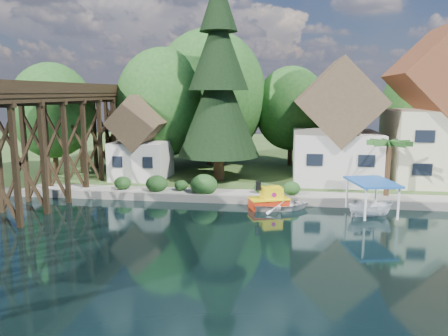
{
  "coord_description": "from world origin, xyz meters",
  "views": [
    {
      "loc": [
        2.36,
        -24.86,
        8.57
      ],
      "look_at": [
        -1.94,
        6.0,
        3.14
      ],
      "focal_mm": 35.0,
      "sensor_mm": 36.0,
      "label": 1
    }
  ],
  "objects_px": {
    "house_left": "(336,130)",
    "boat_canopy": "(371,201)",
    "palm_tree": "(389,145)",
    "conifer": "(219,83)",
    "trestle_bridge": "(35,136)",
    "boat_white_a": "(281,204)",
    "house_center": "(439,117)",
    "shed": "(141,143)",
    "tugboat": "(269,200)"
  },
  "relations": [
    {
      "from": "house_left",
      "to": "boat_canopy",
      "type": "xyz_separation_m",
      "value": [
        1.42,
        -10.33,
        -4.05
      ]
    },
    {
      "from": "house_left",
      "to": "palm_tree",
      "type": "distance_m",
      "value": 6.9
    },
    {
      "from": "house_left",
      "to": "conifer",
      "type": "distance_m",
      "value": 11.54
    },
    {
      "from": "trestle_bridge",
      "to": "boat_white_a",
      "type": "distance_m",
      "value": 18.96
    },
    {
      "from": "house_center",
      "to": "house_left",
      "type": "bearing_deg",
      "value": -176.82
    },
    {
      "from": "shed",
      "to": "palm_tree",
      "type": "height_order",
      "value": "shed"
    },
    {
      "from": "house_left",
      "to": "palm_tree",
      "type": "xyz_separation_m",
      "value": [
        3.38,
        -5.99,
        -0.56
      ]
    },
    {
      "from": "house_center",
      "to": "boat_white_a",
      "type": "relative_size",
      "value": 3.3
    },
    {
      "from": "house_left",
      "to": "trestle_bridge",
      "type": "bearing_deg",
      "value": -154.79
    },
    {
      "from": "conifer",
      "to": "boat_canopy",
      "type": "relative_size",
      "value": 4.16
    },
    {
      "from": "conifer",
      "to": "palm_tree",
      "type": "xyz_separation_m",
      "value": [
        14.03,
        -4.78,
        -4.82
      ]
    },
    {
      "from": "palm_tree",
      "to": "tugboat",
      "type": "distance_m",
      "value": 10.29
    },
    {
      "from": "trestle_bridge",
      "to": "tugboat",
      "type": "xyz_separation_m",
      "value": [
        17.35,
        1.86,
        -4.72
      ]
    },
    {
      "from": "palm_tree",
      "to": "boat_canopy",
      "type": "bearing_deg",
      "value": -114.37
    },
    {
      "from": "shed",
      "to": "house_left",
      "type": "bearing_deg",
      "value": 4.77
    },
    {
      "from": "tugboat",
      "to": "boat_canopy",
      "type": "bearing_deg",
      "value": -10.94
    },
    {
      "from": "trestle_bridge",
      "to": "boat_canopy",
      "type": "bearing_deg",
      "value": 1.17
    },
    {
      "from": "house_left",
      "to": "shed",
      "type": "bearing_deg",
      "value": -175.23
    },
    {
      "from": "house_center",
      "to": "tugboat",
      "type": "xyz_separation_m",
      "value": [
        -14.65,
        -9.46,
        -5.79
      ]
    },
    {
      "from": "palm_tree",
      "to": "boat_white_a",
      "type": "relative_size",
      "value": 1.11
    },
    {
      "from": "house_center",
      "to": "shed",
      "type": "bearing_deg",
      "value": -175.76
    },
    {
      "from": "trestle_bridge",
      "to": "palm_tree",
      "type": "xyz_separation_m",
      "value": [
        26.38,
        4.83,
        -0.77
      ]
    },
    {
      "from": "trestle_bridge",
      "to": "house_center",
      "type": "height_order",
      "value": "house_center"
    },
    {
      "from": "shed",
      "to": "palm_tree",
      "type": "distance_m",
      "value": 21.86
    },
    {
      "from": "trestle_bridge",
      "to": "palm_tree",
      "type": "distance_m",
      "value": 26.83
    },
    {
      "from": "palm_tree",
      "to": "boat_white_a",
      "type": "xyz_separation_m",
      "value": [
        -8.14,
        -3.24,
        -4.14
      ]
    },
    {
      "from": "palm_tree",
      "to": "tugboat",
      "type": "bearing_deg",
      "value": -161.78
    },
    {
      "from": "conifer",
      "to": "palm_tree",
      "type": "distance_m",
      "value": 15.59
    },
    {
      "from": "house_left",
      "to": "conifer",
      "type": "bearing_deg",
      "value": -173.5
    },
    {
      "from": "shed",
      "to": "boat_white_a",
      "type": "bearing_deg",
      "value": -30.27
    },
    {
      "from": "house_left",
      "to": "house_center",
      "type": "height_order",
      "value": "house_center"
    },
    {
      "from": "palm_tree",
      "to": "boat_canopy",
      "type": "height_order",
      "value": "palm_tree"
    },
    {
      "from": "trestle_bridge",
      "to": "boat_white_a",
      "type": "height_order",
      "value": "trestle_bridge"
    },
    {
      "from": "shed",
      "to": "boat_white_a",
      "type": "xyz_separation_m",
      "value": [
        13.24,
        -7.73,
        -3.39
      ]
    },
    {
      "from": "palm_tree",
      "to": "house_left",
      "type": "bearing_deg",
      "value": 119.43
    },
    {
      "from": "tugboat",
      "to": "house_center",
      "type": "bearing_deg",
      "value": 32.87
    },
    {
      "from": "shed",
      "to": "trestle_bridge",
      "type": "bearing_deg",
      "value": -118.19
    },
    {
      "from": "shed",
      "to": "tugboat",
      "type": "height_order",
      "value": "shed"
    },
    {
      "from": "conifer",
      "to": "boat_white_a",
      "type": "relative_size",
      "value": 4.39
    },
    {
      "from": "boat_white_a",
      "to": "boat_canopy",
      "type": "relative_size",
      "value": 0.95
    },
    {
      "from": "boat_white_a",
      "to": "boat_canopy",
      "type": "xyz_separation_m",
      "value": [
        6.17,
        -1.1,
        0.66
      ]
    },
    {
      "from": "conifer",
      "to": "palm_tree",
      "type": "bearing_deg",
      "value": -18.81
    },
    {
      "from": "trestle_bridge",
      "to": "tugboat",
      "type": "bearing_deg",
      "value": 6.13
    },
    {
      "from": "conifer",
      "to": "palm_tree",
      "type": "height_order",
      "value": "conifer"
    },
    {
      "from": "boat_white_a",
      "to": "shed",
      "type": "bearing_deg",
      "value": 45.25
    },
    {
      "from": "boat_white_a",
      "to": "house_left",
      "type": "bearing_deg",
      "value": -41.75
    },
    {
      "from": "trestle_bridge",
      "to": "house_center",
      "type": "distance_m",
      "value": 33.96
    },
    {
      "from": "palm_tree",
      "to": "tugboat",
      "type": "xyz_separation_m",
      "value": [
        -9.03,
        -2.97,
        -3.95
      ]
    },
    {
      "from": "boat_white_a",
      "to": "palm_tree",
      "type": "bearing_deg",
      "value": -82.79
    },
    {
      "from": "shed",
      "to": "conifer",
      "type": "distance_m",
      "value": 9.22
    }
  ]
}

